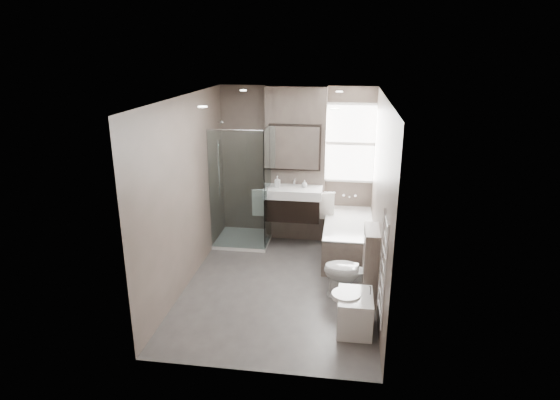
% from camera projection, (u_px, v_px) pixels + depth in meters
% --- Properties ---
extents(room, '(2.70, 3.90, 2.70)m').
position_uv_depth(room, '(281.00, 197.00, 6.22)').
color(room, '#4D4947').
rests_on(room, ground).
extents(vanity_pier, '(1.00, 0.25, 2.60)m').
position_uv_depth(vanity_pier, '(296.00, 165.00, 7.89)').
color(vanity_pier, '#62564D').
rests_on(vanity_pier, ground).
extents(vanity, '(0.95, 0.47, 0.66)m').
position_uv_depth(vanity, '(293.00, 203.00, 7.73)').
color(vanity, black).
rests_on(vanity, vanity_pier).
extents(mirror_cabinet, '(0.86, 0.08, 0.76)m').
position_uv_depth(mirror_cabinet, '(295.00, 148.00, 7.63)').
color(mirror_cabinet, black).
rests_on(mirror_cabinet, vanity_pier).
extents(towel_left, '(0.24, 0.06, 0.44)m').
position_uv_depth(towel_left, '(259.00, 203.00, 7.80)').
color(towel_left, white).
rests_on(towel_left, vanity_pier).
extents(towel_right, '(0.24, 0.06, 0.44)m').
position_uv_depth(towel_right, '(327.00, 206.00, 7.64)').
color(towel_right, white).
rests_on(towel_right, vanity_pier).
extents(shower_enclosure, '(0.90, 0.90, 2.00)m').
position_uv_depth(shower_enclosure, '(248.00, 216.00, 7.84)').
color(shower_enclosure, white).
rests_on(shower_enclosure, ground).
extents(bathtub, '(0.75, 1.60, 0.57)m').
position_uv_depth(bathtub, '(348.00, 237.00, 7.43)').
color(bathtub, '#62564D').
rests_on(bathtub, ground).
extents(window, '(0.98, 0.06, 1.33)m').
position_uv_depth(window, '(350.00, 143.00, 7.74)').
color(window, white).
rests_on(window, room).
extents(toilet, '(0.78, 0.51, 0.74)m').
position_uv_depth(toilet, '(351.00, 271.00, 6.18)').
color(toilet, white).
rests_on(toilet, ground).
extents(cistern_box, '(0.19, 0.55, 1.00)m').
position_uv_depth(cistern_box, '(370.00, 265.00, 6.07)').
color(cistern_box, '#62564D').
rests_on(cistern_box, ground).
extents(bidet, '(0.48, 0.56, 0.57)m').
position_uv_depth(bidet, '(354.00, 311.00, 5.49)').
color(bidet, white).
rests_on(bidet, ground).
extents(towel_radiator, '(0.03, 0.49, 1.10)m').
position_uv_depth(towel_radiator, '(383.00, 268.00, 4.60)').
color(towel_radiator, silver).
rests_on(towel_radiator, room).
extents(soap_bottle_a, '(0.08, 0.08, 0.19)m').
position_uv_depth(soap_bottle_a, '(277.00, 182.00, 7.67)').
color(soap_bottle_a, white).
rests_on(soap_bottle_a, vanity).
extents(soap_bottle_b, '(0.09, 0.09, 0.12)m').
position_uv_depth(soap_bottle_b, '(304.00, 184.00, 7.67)').
color(soap_bottle_b, white).
rests_on(soap_bottle_b, vanity).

